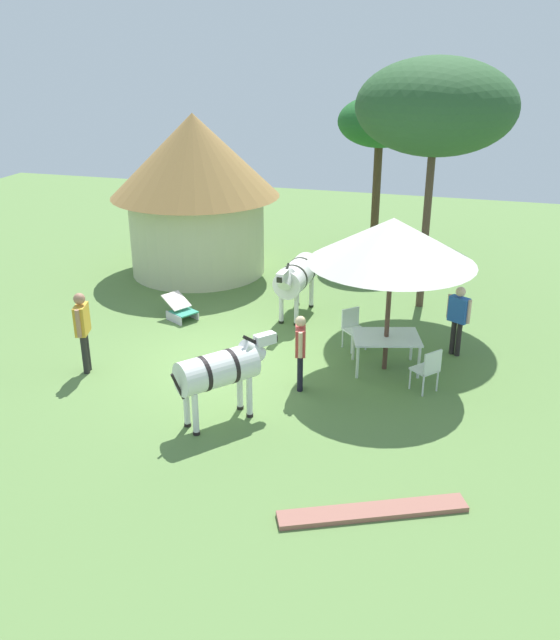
# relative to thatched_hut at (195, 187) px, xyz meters

# --- Properties ---
(ground_plane) EXTENTS (36.00, 36.00, 0.00)m
(ground_plane) POSITION_rel_thatched_hut_xyz_m (2.88, -5.53, -2.51)
(ground_plane) COLOR #5B7E41
(thatched_hut) EXTENTS (4.80, 4.80, 4.54)m
(thatched_hut) POSITION_rel_thatched_hut_xyz_m (0.00, 0.00, 0.00)
(thatched_hut) COLOR beige
(thatched_hut) RESTS_ON ground_plane
(shade_umbrella) EXTENTS (3.32, 3.32, 3.22)m
(shade_umbrella) POSITION_rel_thatched_hut_xyz_m (6.22, -4.96, 0.26)
(shade_umbrella) COLOR #4C3228
(shade_umbrella) RESTS_ON ground_plane
(patio_dining_table) EXTENTS (1.57, 1.30, 0.74)m
(patio_dining_table) POSITION_rel_thatched_hut_xyz_m (6.22, -4.96, -1.85)
(patio_dining_table) COLOR silver
(patio_dining_table) RESTS_ON ground_plane
(patio_chair_near_hut) EXTENTS (0.61, 0.61, 0.90)m
(patio_chair_near_hut) POSITION_rel_thatched_hut_xyz_m (5.36, -4.09, -1.99)
(patio_chair_near_hut) COLOR white
(patio_chair_near_hut) RESTS_ON ground_plane
(patio_chair_near_lawn) EXTENTS (0.60, 0.61, 0.90)m
(patio_chair_near_lawn) POSITION_rel_thatched_hut_xyz_m (7.14, -5.74, -1.99)
(patio_chair_near_lawn) COLOR silver
(patio_chair_near_lawn) RESTS_ON ground_plane
(guest_beside_umbrella) EXTENTS (0.50, 0.38, 1.57)m
(guest_beside_umbrella) POSITION_rel_thatched_hut_xyz_m (7.59, -3.85, -1.57)
(guest_beside_umbrella) COLOR black
(guest_beside_umbrella) RESTS_ON ground_plane
(guest_behind_table) EXTENTS (0.29, 0.54, 1.55)m
(guest_behind_table) POSITION_rel_thatched_hut_xyz_m (4.74, -6.33, -1.58)
(guest_behind_table) COLOR black
(guest_behind_table) RESTS_ON ground_plane
(standing_watcher) EXTENTS (0.34, 0.60, 1.73)m
(standing_watcher) POSITION_rel_thatched_hut_xyz_m (0.31, -6.80, -1.47)
(standing_watcher) COLOR black
(standing_watcher) RESTS_ON ground_plane
(striped_lounge_chair) EXTENTS (0.98, 0.87, 0.58)m
(striped_lounge_chair) POSITION_rel_thatched_hut_xyz_m (1.01, -3.62, -2.26)
(striped_lounge_chair) COLOR teal
(striped_lounge_chair) RESTS_ON ground_plane
(zebra_nearest_camera) EXTENTS (0.77, 2.36, 1.57)m
(zebra_nearest_camera) POSITION_rel_thatched_hut_xyz_m (3.68, -2.61, -1.48)
(zebra_nearest_camera) COLOR silver
(zebra_nearest_camera) RESTS_ON ground_plane
(zebra_by_umbrella) EXTENTS (1.54, 1.74, 1.56)m
(zebra_by_umbrella) POSITION_rel_thatched_hut_xyz_m (3.68, -7.86, -1.50)
(zebra_by_umbrella) COLOR silver
(zebra_by_umbrella) RESTS_ON ground_plane
(acacia_tree_far_lawn) EXTENTS (3.74, 3.74, 6.07)m
(acacia_tree_far_lawn) POSITION_rel_thatched_hut_xyz_m (6.58, -1.08, 2.43)
(acacia_tree_far_lawn) COLOR brown
(acacia_tree_far_lawn) RESTS_ON ground_plane
(acacia_tree_behind_hut) EXTENTS (2.56, 2.56, 4.87)m
(acacia_tree_behind_hut) POSITION_rel_thatched_hut_xyz_m (4.68, 3.36, 1.54)
(acacia_tree_behind_hut) COLOR #443420
(acacia_tree_behind_hut) RESTS_ON ground_plane
(brick_patio_kerb) EXTENTS (2.69, 1.50, 0.08)m
(brick_patio_kerb) POSITION_rel_thatched_hut_xyz_m (6.72, -9.71, -2.47)
(brick_patio_kerb) COLOR #965D4F
(brick_patio_kerb) RESTS_ON ground_plane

